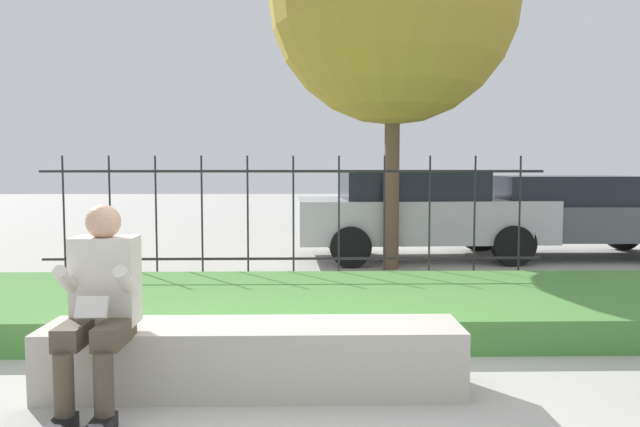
{
  "coord_description": "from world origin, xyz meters",
  "views": [
    {
      "loc": [
        0.18,
        -4.01,
        1.47
      ],
      "look_at": [
        0.28,
        1.04,
        1.09
      ],
      "focal_mm": 35.0,
      "sensor_mm": 36.0,
      "label": 1
    }
  ],
  "objects_px": {
    "stone_bench": "(253,361)",
    "car_parked_right": "(571,213)",
    "person_seated_reader": "(100,300)",
    "tree_behind_fence": "(393,0)",
    "car_parked_center": "(418,212)"
  },
  "relations": [
    {
      "from": "car_parked_right",
      "to": "car_parked_center",
      "type": "height_order",
      "value": "car_parked_center"
    },
    {
      "from": "tree_behind_fence",
      "to": "car_parked_right",
      "type": "bearing_deg",
      "value": 20.46
    },
    {
      "from": "car_parked_right",
      "to": "car_parked_center",
      "type": "relative_size",
      "value": 1.01
    },
    {
      "from": "person_seated_reader",
      "to": "tree_behind_fence",
      "type": "relative_size",
      "value": 0.22
    },
    {
      "from": "person_seated_reader",
      "to": "car_parked_right",
      "type": "distance_m",
      "value": 8.43
    },
    {
      "from": "stone_bench",
      "to": "tree_behind_fence",
      "type": "distance_m",
      "value": 6.28
    },
    {
      "from": "car_parked_right",
      "to": "car_parked_center",
      "type": "bearing_deg",
      "value": -176.2
    },
    {
      "from": "stone_bench",
      "to": "car_parked_right",
      "type": "height_order",
      "value": "car_parked_right"
    },
    {
      "from": "car_parked_center",
      "to": "tree_behind_fence",
      "type": "bearing_deg",
      "value": -120.89
    },
    {
      "from": "stone_bench",
      "to": "person_seated_reader",
      "type": "height_order",
      "value": "person_seated_reader"
    },
    {
      "from": "person_seated_reader",
      "to": "tree_behind_fence",
      "type": "height_order",
      "value": "tree_behind_fence"
    },
    {
      "from": "stone_bench",
      "to": "car_parked_right",
      "type": "distance_m",
      "value": 7.65
    },
    {
      "from": "person_seated_reader",
      "to": "car_parked_center",
      "type": "bearing_deg",
      "value": 64.17
    },
    {
      "from": "person_seated_reader",
      "to": "car_parked_right",
      "type": "bearing_deg",
      "value": 48.88
    },
    {
      "from": "stone_bench",
      "to": "tree_behind_fence",
      "type": "xyz_separation_m",
      "value": [
        1.56,
        4.89,
        3.61
      ]
    }
  ]
}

